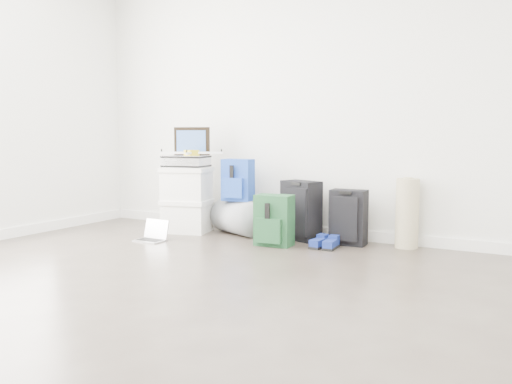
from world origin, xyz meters
The scene contains 14 objects.
ground centered at (0.00, 0.00, 0.00)m, with size 5.00×5.00×0.00m, color #372F28.
room_envelope centered at (0.00, 0.02, 1.72)m, with size 4.52×5.02×2.71m.
boxes_stack centered at (-0.96, 2.08, 0.33)m, with size 0.54×0.47×0.66m.
briefcase centered at (-0.96, 2.08, 0.72)m, with size 0.42×0.31×0.12m, color #B2B2B7.
painting centered at (-0.96, 2.18, 0.93)m, with size 0.37×0.12×0.29m.
drone centered at (-0.88, 2.06, 0.81)m, with size 0.56×0.56×0.06m.
duffel_bag centered at (-0.42, 2.23, 0.17)m, with size 0.34×0.34×0.55m, color gray.
blue_backpack centered at (-0.42, 2.20, 0.54)m, with size 0.31×0.24×0.41m.
large_suitcase centered at (0.23, 2.26, 0.28)m, with size 0.41×0.33×0.56m.
green_backpack centered at (0.13, 1.89, 0.22)m, with size 0.34×0.26×0.46m.
carry_on centered at (0.70, 2.25, 0.25)m, with size 0.32×0.22×0.50m.
shoes centered at (0.58, 2.01, 0.04)m, with size 0.22×0.25×0.08m.
rolled_rug centered at (1.20, 2.38, 0.31)m, with size 0.20×0.20×0.61m, color tan.
laptop centered at (-0.96, 1.55, 0.05)m, with size 0.28×0.20×0.19m.
Camera 1 is at (2.32, -2.36, 0.99)m, focal length 38.00 mm.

